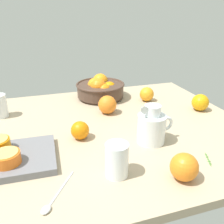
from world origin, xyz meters
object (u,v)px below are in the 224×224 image
juice_pitcher (151,129)px  fruit_bowl (100,89)px  juice_glass (117,162)px  loose_orange_0 (108,105)px  spoon (54,198)px  orange_half_0 (7,158)px  cutting_board (2,160)px  loose_orange_4 (80,130)px  loose_orange_1 (200,102)px  loose_orange_2 (184,167)px  loose_orange_3 (147,94)px

juice_pitcher → fruit_bowl: bearing=96.1°
juice_glass → loose_orange_0: size_ratio=1.22×
spoon → orange_half_0: bearing=126.0°
fruit_bowl → loose_orange_0: (-2.13, -21.77, -0.85)cm
fruit_bowl → loose_orange_0: fruit_bowl is taller
loose_orange_0 → spoon: 57.25cm
cutting_board → loose_orange_4: 28.23cm
juice_glass → loose_orange_1: 63.99cm
fruit_bowl → loose_orange_4: fruit_bowl is taller
fruit_bowl → loose_orange_4: 45.75cm
loose_orange_1 → loose_orange_2: bearing=-130.8°
fruit_bowl → cutting_board: (-46.01, -49.83, -3.99)cm
loose_orange_4 → loose_orange_1: bearing=9.1°
loose_orange_4 → orange_half_0: bearing=-153.6°
loose_orange_0 → loose_orange_4: 26.08cm
fruit_bowl → orange_half_0: size_ratio=3.17×
cutting_board → loose_orange_3: loose_orange_3 is taller
juice_glass → loose_orange_3: 63.98cm
orange_half_0 → spoon: size_ratio=0.55×
cutting_board → loose_orange_0: (43.88, 28.06, 3.14)cm
cutting_board → juice_glass: bearing=-26.1°
juice_pitcher → juice_glass: bearing=-141.5°
loose_orange_0 → juice_glass: bearing=-103.5°
juice_pitcher → spoon: (-37.08, -19.17, -4.89)cm
fruit_bowl → juice_pitcher: size_ratio=1.72×
loose_orange_0 → loose_orange_2: size_ratio=1.05×
cutting_board → loose_orange_0: loose_orange_0 is taller
loose_orange_3 → cutting_board: bearing=-151.3°
juice_glass → spoon: size_ratio=0.69×
orange_half_0 → spoon: (12.33, -16.97, -3.85)cm
loose_orange_0 → loose_orange_3: (24.23, 9.29, -0.57)cm
juice_pitcher → loose_orange_4: bearing=157.8°
loose_orange_0 → loose_orange_1: (43.39, -10.05, -0.28)cm
fruit_bowl → loose_orange_2: size_ratio=3.21×
orange_half_0 → juice_glass: bearing=-21.7°
loose_orange_2 → juice_glass: bearing=157.0°
juice_pitcher → loose_orange_3: bearing=67.1°
juice_pitcher → loose_orange_3: 42.48cm
spoon → fruit_bowl: bearing=66.0°
orange_half_0 → juice_pitcher: bearing=2.5°
juice_pitcher → loose_orange_0: bearing=104.5°
juice_glass → loose_orange_4: 25.46cm
loose_orange_1 → spoon: size_ratio=0.53×
orange_half_0 → loose_orange_4: size_ratio=1.20×
spoon → loose_orange_3: bearing=47.4°
orange_half_0 → loose_orange_3: loose_orange_3 is taller
juice_glass → loose_orange_4: juice_glass is taller
juice_glass → loose_orange_3: bearing=57.0°
loose_orange_0 → loose_orange_3: loose_orange_0 is taller
cutting_board → loose_orange_2: (51.12, -23.90, 2.94)cm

